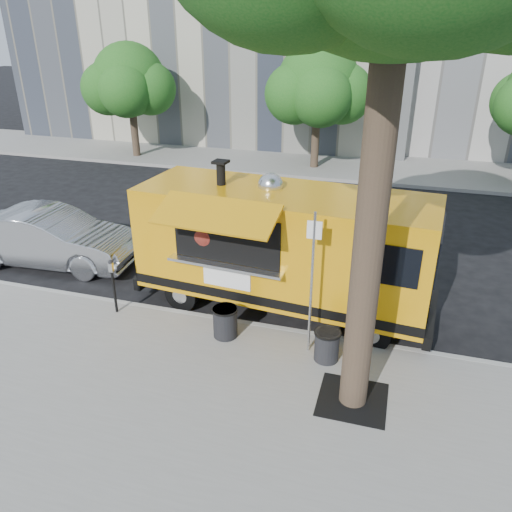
{
  "coord_description": "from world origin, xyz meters",
  "views": [
    {
      "loc": [
        2.94,
        -9.95,
        6.23
      ],
      "look_at": [
        -0.03,
        0.0,
        1.37
      ],
      "focal_mm": 35.0,
      "sensor_mm": 36.0,
      "label": 1
    }
  ],
  "objects_px": {
    "sedan": "(51,238)",
    "far_tree_a": "(129,80)",
    "trash_bin_right": "(327,345)",
    "trash_bin_left": "(225,321)",
    "parking_meter": "(113,280)",
    "food_truck": "(282,246)",
    "sign_post": "(312,276)",
    "far_tree_b": "(318,84)"
  },
  "relations": [
    {
      "from": "parking_meter",
      "to": "food_truck",
      "type": "xyz_separation_m",
      "value": [
        3.53,
        1.52,
        0.63
      ]
    },
    {
      "from": "far_tree_a",
      "to": "food_truck",
      "type": "distance_m",
      "value": 16.21
    },
    {
      "from": "sign_post",
      "to": "sedan",
      "type": "xyz_separation_m",
      "value": [
        -7.77,
        2.23,
        -1.05
      ]
    },
    {
      "from": "sign_post",
      "to": "far_tree_a",
      "type": "bearing_deg",
      "value": 129.83
    },
    {
      "from": "sign_post",
      "to": "trash_bin_left",
      "type": "bearing_deg",
      "value": 179.89
    },
    {
      "from": "sedan",
      "to": "food_truck",
      "type": "bearing_deg",
      "value": -98.06
    },
    {
      "from": "far_tree_a",
      "to": "parking_meter",
      "type": "bearing_deg",
      "value": -62.85
    },
    {
      "from": "food_truck",
      "to": "trash_bin_right",
      "type": "xyz_separation_m",
      "value": [
        1.42,
        -1.92,
        -1.12
      ]
    },
    {
      "from": "sign_post",
      "to": "food_truck",
      "type": "distance_m",
      "value": 2.02
    },
    {
      "from": "sign_post",
      "to": "trash_bin_left",
      "type": "height_order",
      "value": "sign_post"
    },
    {
      "from": "far_tree_b",
      "to": "trash_bin_left",
      "type": "xyz_separation_m",
      "value": [
        0.75,
        -14.25,
        -3.33
      ]
    },
    {
      "from": "parking_meter",
      "to": "trash_bin_left",
      "type": "relative_size",
      "value": 1.99
    },
    {
      "from": "sign_post",
      "to": "parking_meter",
      "type": "distance_m",
      "value": 4.64
    },
    {
      "from": "trash_bin_right",
      "to": "food_truck",
      "type": "bearing_deg",
      "value": 126.49
    },
    {
      "from": "far_tree_a",
      "to": "far_tree_b",
      "type": "xyz_separation_m",
      "value": [
        9.0,
        0.4,
        0.06
      ]
    },
    {
      "from": "parking_meter",
      "to": "sedan",
      "type": "height_order",
      "value": "sedan"
    },
    {
      "from": "sedan",
      "to": "trash_bin_left",
      "type": "xyz_separation_m",
      "value": [
        5.97,
        -2.22,
        -0.29
      ]
    },
    {
      "from": "far_tree_a",
      "to": "sedan",
      "type": "bearing_deg",
      "value": -71.97
    },
    {
      "from": "food_truck",
      "to": "sedan",
      "type": "height_order",
      "value": "food_truck"
    },
    {
      "from": "far_tree_a",
      "to": "trash_bin_left",
      "type": "xyz_separation_m",
      "value": [
        9.75,
        -13.85,
        -3.27
      ]
    },
    {
      "from": "sign_post",
      "to": "parking_meter",
      "type": "bearing_deg",
      "value": 177.48
    },
    {
      "from": "far_tree_a",
      "to": "trash_bin_left",
      "type": "relative_size",
      "value": 7.98
    },
    {
      "from": "sign_post",
      "to": "trash_bin_left",
      "type": "relative_size",
      "value": 4.47
    },
    {
      "from": "sedan",
      "to": "far_tree_b",
      "type": "bearing_deg",
      "value": -27.23
    },
    {
      "from": "food_truck",
      "to": "parking_meter",
      "type": "bearing_deg",
      "value": -151.86
    },
    {
      "from": "sign_post",
      "to": "trash_bin_right",
      "type": "xyz_separation_m",
      "value": [
        0.4,
        -0.2,
        -1.36
      ]
    },
    {
      "from": "far_tree_a",
      "to": "sign_post",
      "type": "bearing_deg",
      "value": -50.17
    },
    {
      "from": "far_tree_b",
      "to": "trash_bin_left",
      "type": "height_order",
      "value": "far_tree_b"
    },
    {
      "from": "parking_meter",
      "to": "sedan",
      "type": "relative_size",
      "value": 0.28
    },
    {
      "from": "sign_post",
      "to": "food_truck",
      "type": "xyz_separation_m",
      "value": [
        -1.02,
        1.72,
        -0.24
      ]
    },
    {
      "from": "parking_meter",
      "to": "trash_bin_left",
      "type": "xyz_separation_m",
      "value": [
        2.75,
        -0.2,
        -0.48
      ]
    },
    {
      "from": "food_truck",
      "to": "trash_bin_right",
      "type": "relative_size",
      "value": 11.1
    },
    {
      "from": "food_truck",
      "to": "trash_bin_left",
      "type": "relative_size",
      "value": 10.57
    },
    {
      "from": "sedan",
      "to": "trash_bin_right",
      "type": "relative_size",
      "value": 7.55
    },
    {
      "from": "sedan",
      "to": "trash_bin_left",
      "type": "relative_size",
      "value": 7.19
    },
    {
      "from": "trash_bin_right",
      "to": "trash_bin_left",
      "type": "bearing_deg",
      "value": 174.77
    },
    {
      "from": "far_tree_a",
      "to": "far_tree_b",
      "type": "distance_m",
      "value": 9.01
    },
    {
      "from": "far_tree_a",
      "to": "trash_bin_left",
      "type": "height_order",
      "value": "far_tree_a"
    },
    {
      "from": "sedan",
      "to": "far_tree_a",
      "type": "bearing_deg",
      "value": 14.26
    },
    {
      "from": "sedan",
      "to": "trash_bin_left",
      "type": "height_order",
      "value": "sedan"
    },
    {
      "from": "sign_post",
      "to": "food_truck",
      "type": "height_order",
      "value": "food_truck"
    },
    {
      "from": "far_tree_a",
      "to": "trash_bin_left",
      "type": "bearing_deg",
      "value": -54.85
    }
  ]
}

